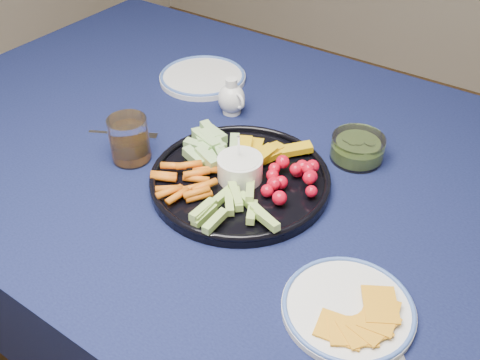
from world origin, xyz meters
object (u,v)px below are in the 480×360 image
Objects in this scene: cheese_plate at (348,307)px; side_plate_extra at (203,77)px; dining_table at (243,183)px; creamer_pitcher at (232,98)px; juice_tumbler at (130,142)px; crudite_platter at (239,176)px; pickle_bowl at (357,149)px.

cheese_plate is 0.92× the size of side_plate_extra.
dining_table is 0.20m from creamer_pitcher.
juice_tumbler reaches higher than creamer_pitcher.
crudite_platter is at bearing 14.28° from juice_tumbler.
cheese_plate is 0.56m from juice_tumbler.
creamer_pitcher is at bearing 134.35° from dining_table.
dining_table is 18.86× the size of creamer_pitcher.
crudite_platter is at bearing -42.60° from side_plate_extra.
dining_table is at bearing -150.97° from pickle_bowl.
dining_table is 4.67× the size of crudite_platter.
crudite_platter is (0.05, -0.10, 0.11)m from dining_table.
dining_table is at bearing 145.45° from cheese_plate.
cheese_plate is at bearing -10.29° from juice_tumbler.
juice_tumbler reaches higher than cheese_plate.
creamer_pitcher is 0.61m from cheese_plate.
pickle_bowl is at bearing 0.17° from creamer_pitcher.
pickle_bowl reaches higher than dining_table.
cheese_plate is at bearing -26.82° from crudite_platter.
crudite_platter is 0.44m from side_plate_extra.
creamer_pitcher is 0.39× the size of side_plate_extra.
creamer_pitcher is 0.28m from juice_tumbler.
cheese_plate reaches higher than dining_table.
pickle_bowl reaches higher than cheese_plate.
crudite_platter reaches higher than pickle_bowl.
crudite_platter is 3.21× the size of pickle_bowl.
cheese_plate is (0.48, -0.37, -0.03)m from creamer_pitcher.
creamer_pitcher reaches higher than dining_table.
pickle_bowl reaches higher than side_plate_extra.
cheese_plate is at bearing -35.56° from side_plate_extra.
pickle_bowl is at bearing 53.87° from crudite_platter.
pickle_bowl is at bearing 29.03° from dining_table.
cheese_plate is at bearing -66.56° from pickle_bowl.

